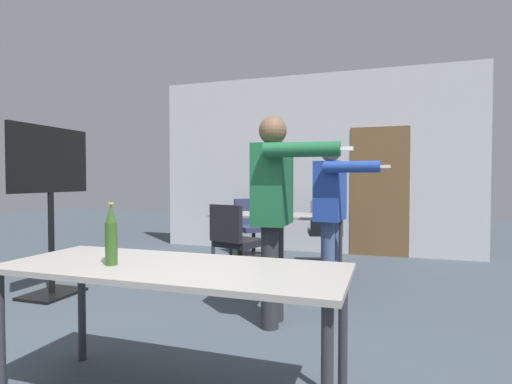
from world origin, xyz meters
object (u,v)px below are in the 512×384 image
at_px(person_far_watching, 332,203).
at_px(beer_bottle, 111,236).
at_px(office_chair_side_rolled, 236,246).
at_px(drink_cup, 285,209).
at_px(tv_screen, 50,191).
at_px(office_chair_near_pushed, 252,230).
at_px(person_right_polo, 274,200).
at_px(office_chair_mid_tucked, 325,235).

distance_m(person_far_watching, beer_bottle, 2.61).
xyz_separation_m(office_chair_side_rolled, drink_cup, (0.39, 0.84, 0.38)).
bearing_deg(beer_bottle, tv_screen, 142.07).
bearing_deg(office_chair_near_pushed, person_far_watching, 86.97).
distance_m(person_right_polo, office_chair_near_pushed, 3.10).
bearing_deg(person_right_polo, person_far_watching, 159.98).
xyz_separation_m(person_right_polo, beer_bottle, (-0.50, -1.43, -0.13)).
distance_m(office_chair_mid_tucked, beer_bottle, 3.95).
relative_size(person_far_watching, person_right_polo, 0.93).
relative_size(person_right_polo, drink_cup, 15.45).
bearing_deg(office_chair_mid_tucked, person_right_polo, -105.93).
distance_m(person_far_watching, office_chair_mid_tucked, 1.52).
xyz_separation_m(office_chair_near_pushed, beer_bottle, (0.66, -4.25, 0.50)).
relative_size(person_far_watching, office_chair_near_pushed, 1.79).
bearing_deg(person_far_watching, office_chair_side_rolled, -90.41).
height_order(tv_screen, beer_bottle, tv_screen).
distance_m(tv_screen, office_chair_mid_tucked, 3.51).
bearing_deg(office_chair_near_pushed, office_chair_mid_tucked, 120.05).
relative_size(office_chair_side_rolled, beer_bottle, 2.80).
xyz_separation_m(person_right_polo, office_chair_mid_tucked, (0.07, 2.44, -0.60)).
height_order(office_chair_side_rolled, office_chair_near_pushed, office_chair_side_rolled).
relative_size(person_far_watching, drink_cup, 14.42).
height_order(office_chair_near_pushed, drink_cup, office_chair_near_pushed).
distance_m(office_chair_side_rolled, office_chair_near_pushed, 1.71).
xyz_separation_m(person_right_polo, office_chair_side_rolled, (-0.78, 1.14, -0.61)).
xyz_separation_m(person_far_watching, drink_cup, (-0.73, 0.94, -0.15)).
xyz_separation_m(person_far_watching, office_chair_near_pushed, (-1.49, 1.77, -0.55)).
relative_size(tv_screen, person_right_polo, 1.02).
bearing_deg(drink_cup, office_chair_mid_tucked, 44.83).
xyz_separation_m(office_chair_mid_tucked, beer_bottle, (-0.57, -3.88, 0.48)).
bearing_deg(person_far_watching, tv_screen, -65.98).
relative_size(tv_screen, office_chair_mid_tucked, 1.90).
height_order(person_right_polo, office_chair_mid_tucked, person_right_polo).
bearing_deg(drink_cup, beer_bottle, -91.69).
distance_m(person_right_polo, office_chair_mid_tucked, 2.52).
height_order(tv_screen, person_right_polo, tv_screen).
height_order(tv_screen, drink_cup, tv_screen).
bearing_deg(beer_bottle, drink_cup, 88.31).
bearing_deg(beer_bottle, office_chair_mid_tucked, 81.70).
distance_m(tv_screen, beer_bottle, 2.47).
xyz_separation_m(person_right_polo, office_chair_near_pushed, (-1.16, 2.81, -0.62)).
bearing_deg(beer_bottle, office_chair_near_pushed, 98.83).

